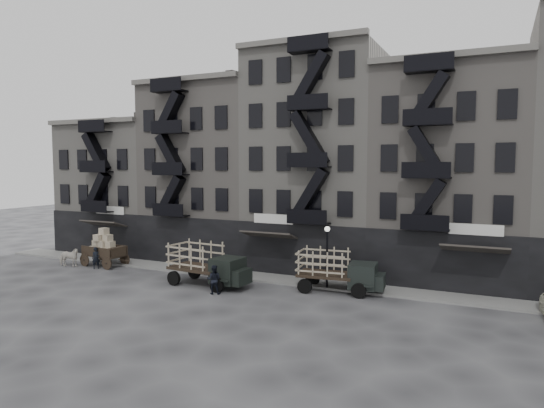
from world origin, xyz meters
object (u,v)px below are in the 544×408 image
at_px(pedestrian_west, 96,258).
at_px(pedestrian_mid, 214,280).
at_px(horse, 69,257).
at_px(stake_truck_east, 338,268).
at_px(stake_truck_west, 207,262).
at_px(wagon, 103,245).

relative_size(pedestrian_west, pedestrian_mid, 0.92).
distance_m(horse, stake_truck_east, 22.41).
bearing_deg(stake_truck_west, pedestrian_mid, -41.42).
distance_m(stake_truck_east, pedestrian_west, 19.76).
bearing_deg(wagon, pedestrian_mid, -10.13).
xyz_separation_m(horse, stake_truck_east, (22.32, 1.76, 0.81)).
distance_m(pedestrian_west, pedestrian_mid, 12.82).
xyz_separation_m(stake_truck_west, stake_truck_east, (8.67, 2.21, -0.08)).
xyz_separation_m(horse, pedestrian_mid, (15.20, -2.09, 0.16)).
height_order(wagon, pedestrian_mid, wagon).
distance_m(wagon, stake_truck_west, 11.47).
bearing_deg(horse, stake_truck_west, -107.61).
bearing_deg(wagon, horse, -142.47).
relative_size(horse, wagon, 0.49).
height_order(stake_truck_west, stake_truck_east, stake_truck_west).
height_order(stake_truck_west, pedestrian_west, stake_truck_west).
bearing_deg(stake_truck_west, wagon, 175.44).
xyz_separation_m(stake_truck_west, pedestrian_mid, (1.55, -1.64, -0.74)).
bearing_deg(pedestrian_west, stake_truck_east, -54.22).
bearing_deg(wagon, stake_truck_east, 6.19).
bearing_deg(horse, pedestrian_mid, -113.54).
height_order(horse, stake_truck_east, stake_truck_east).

